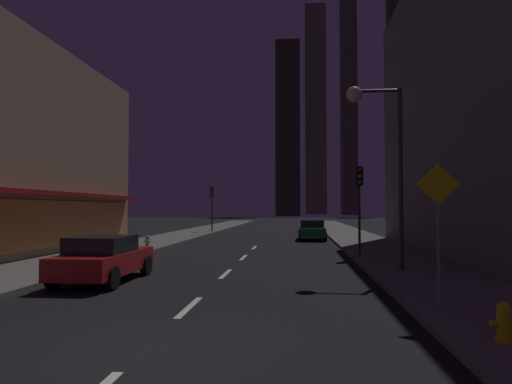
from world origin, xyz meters
name	(u,v)px	position (x,y,z in m)	size (l,w,h in m)	color
ground_plane	(269,235)	(0.00, 32.00, -0.05)	(78.00, 136.00, 0.10)	black
sidewalk_right	(349,234)	(7.00, 32.00, 0.07)	(4.00, 76.00, 0.15)	#605E59
sidewalk_left	(192,233)	(-7.00, 32.00, 0.07)	(4.00, 76.00, 0.15)	#605E59
lane_marking_center	(225,274)	(0.00, 8.40, 0.01)	(0.16, 23.00, 0.01)	silver
skyscraper_distant_tall	(288,130)	(-0.11, 121.05, 25.39)	(7.01, 8.66, 50.79)	#302D24
skyscraper_distant_mid	(316,109)	(9.56, 158.67, 39.73)	(7.82, 5.34, 79.45)	#645F4B
skyscraper_distant_short	(349,101)	(20.49, 146.80, 39.63)	(5.18, 8.45, 79.26)	#4F4B3B
skyscraper_distant_slender	(399,102)	(35.28, 136.82, 36.66)	(6.13, 6.99, 73.32)	#312E24
car_parked_near	(104,258)	(-3.60, 6.47, 0.74)	(1.98, 4.24, 1.45)	#B21919
car_parked_far	(312,230)	(3.60, 25.34, 0.74)	(1.98, 4.24, 1.45)	#1E722D
fire_hydrant_yellow_near	(504,323)	(5.90, 0.60, 0.45)	(0.42, 0.30, 0.65)	yellow
fire_hydrant_far_left	(147,241)	(-5.90, 17.08, 0.45)	(0.42, 0.30, 0.65)	#B2B2B2
traffic_light_near_right	(359,190)	(5.50, 14.26, 3.19)	(0.32, 0.48, 4.20)	#2D2D2D
traffic_light_far_left	(212,199)	(-5.50, 33.70, 3.19)	(0.32, 0.48, 4.20)	#2D2D2D
street_lamp_right	(377,132)	(5.38, 8.93, 5.07)	(1.96, 0.56, 6.58)	#38383D
pedestrian_crossing_sign	(439,223)	(5.60, 2.88, 2.02)	(0.91, 0.08, 3.15)	slate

